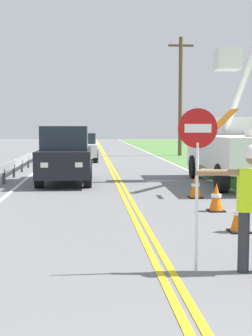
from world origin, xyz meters
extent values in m
cube|color=yellow|center=(-0.09, 20.00, 0.01)|extent=(0.11, 110.00, 0.01)
cube|color=yellow|center=(0.09, 20.00, 0.01)|extent=(0.11, 110.00, 0.01)
cube|color=silver|center=(3.60, 20.00, 0.01)|extent=(0.12, 110.00, 0.01)
cube|color=silver|center=(-3.60, 20.00, 0.01)|extent=(0.12, 110.00, 0.01)
cylinder|color=#2D2D33|center=(1.10, 4.99, 0.44)|extent=(0.16, 0.16, 0.88)
cylinder|color=#996B4C|center=(0.72, 5.03, 1.43)|extent=(0.61, 0.16, 0.09)
cylinder|color=silver|center=(0.44, 5.07, 0.92)|extent=(0.04, 0.04, 1.85)
cylinder|color=#B71414|center=(0.44, 5.07, 2.05)|extent=(0.56, 0.03, 0.56)
cube|color=white|center=(0.44, 5.05, 2.05)|extent=(0.38, 0.01, 0.12)
cube|color=white|center=(4.13, 14.04, 1.21)|extent=(2.40, 4.65, 1.10)
cube|color=white|center=(4.21, 17.49, 1.46)|extent=(2.24, 2.15, 2.00)
cube|color=#1E2833|center=(4.23, 18.51, 1.76)|extent=(1.98, 0.10, 0.90)
cylinder|color=silver|center=(4.15, 14.75, 3.32)|extent=(0.31, 3.43, 2.82)
cube|color=white|center=(4.18, 16.39, 4.64)|extent=(0.92, 0.92, 0.80)
cube|color=orange|center=(2.92, 12.26, 2.31)|extent=(0.61, 0.81, 0.59)
cylinder|color=black|center=(3.17, 17.31, 0.46)|extent=(0.34, 0.93, 0.92)
cylinder|color=black|center=(5.23, 17.26, 0.46)|extent=(0.34, 0.93, 0.92)
cylinder|color=black|center=(3.08, 13.02, 0.46)|extent=(0.34, 0.93, 0.92)
cube|color=black|center=(-1.96, 16.03, 0.80)|extent=(1.88, 4.62, 0.92)
cube|color=#1E2833|center=(-1.96, 16.03, 1.68)|extent=(1.64, 2.87, 0.84)
cube|color=#EAEACC|center=(-1.43, 13.75, 0.85)|extent=(0.24, 0.06, 0.16)
cube|color=#EAEACC|center=(-2.53, 13.76, 0.85)|extent=(0.24, 0.06, 0.16)
cylinder|color=black|center=(-1.15, 14.60, 0.34)|extent=(0.29, 0.68, 0.68)
cylinder|color=black|center=(-2.79, 14.62, 0.34)|extent=(0.29, 0.68, 0.68)
cylinder|color=black|center=(-1.13, 17.45, 0.34)|extent=(0.29, 0.68, 0.68)
cylinder|color=black|center=(-2.77, 17.47, 0.34)|extent=(0.29, 0.68, 0.68)
cube|color=silver|center=(-1.53, 27.05, 0.70)|extent=(1.93, 4.14, 0.72)
cube|color=#1E2833|center=(-1.52, 27.30, 1.38)|extent=(1.66, 1.76, 0.64)
cube|color=#EAEACC|center=(-1.02, 25.00, 0.75)|extent=(0.24, 0.07, 0.16)
cube|color=#EAEACC|center=(-2.13, 25.03, 0.75)|extent=(0.24, 0.07, 0.16)
cylinder|color=black|center=(-0.74, 25.76, 0.34)|extent=(0.30, 0.69, 0.68)
cylinder|color=black|center=(-2.38, 25.79, 0.34)|extent=(0.30, 0.69, 0.68)
cylinder|color=black|center=(-0.68, 28.30, 0.34)|extent=(0.30, 0.69, 0.68)
cylinder|color=black|center=(-2.32, 28.33, 0.34)|extent=(0.30, 0.69, 0.68)
cylinder|color=brown|center=(5.45, 32.16, 4.22)|extent=(0.28, 0.28, 8.45)
cube|color=brown|center=(5.45, 32.16, 7.85)|extent=(1.80, 0.14, 0.14)
cone|color=orange|center=(1.86, 7.51, 0.35)|extent=(0.36, 0.36, 0.70)
cylinder|color=white|center=(1.86, 7.51, 0.39)|extent=(0.25, 0.25, 0.08)
cube|color=black|center=(1.86, 7.51, 0.01)|extent=(0.40, 0.40, 0.03)
cone|color=orange|center=(2.02, 9.80, 0.35)|extent=(0.36, 0.36, 0.70)
cylinder|color=white|center=(2.02, 9.80, 0.39)|extent=(0.25, 0.25, 0.08)
cube|color=black|center=(2.02, 9.80, 0.01)|extent=(0.40, 0.40, 0.03)
cone|color=orange|center=(2.01, 11.99, 0.35)|extent=(0.36, 0.36, 0.70)
cylinder|color=white|center=(2.01, 11.99, 0.39)|extent=(0.25, 0.25, 0.08)
cube|color=black|center=(2.01, 11.99, 0.01)|extent=(0.40, 0.40, 0.03)
cube|color=#9EA0A3|center=(-4.20, 16.97, 0.55)|extent=(0.06, 32.00, 0.32)
cube|color=#4C4C51|center=(-4.20, 15.83, 0.28)|extent=(0.10, 0.10, 0.55)
cube|color=#4C4C51|center=(-4.20, 18.12, 0.28)|extent=(0.10, 0.10, 0.55)
cube|color=#4C4C51|center=(-4.20, 20.40, 0.28)|extent=(0.10, 0.10, 0.55)
cube|color=#4C4C51|center=(-4.20, 22.69, 0.28)|extent=(0.10, 0.10, 0.55)
cube|color=#4C4C51|center=(-4.20, 24.97, 0.28)|extent=(0.10, 0.10, 0.55)
cube|color=#4C4C51|center=(-4.20, 27.26, 0.28)|extent=(0.10, 0.10, 0.55)
cube|color=#4C4C51|center=(-4.20, 29.54, 0.28)|extent=(0.10, 0.10, 0.55)
cube|color=#4C4C51|center=(-4.20, 31.83, 0.28)|extent=(0.10, 0.10, 0.55)
camera|label=1|loc=(-1.07, -1.42, 2.07)|focal=50.20mm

